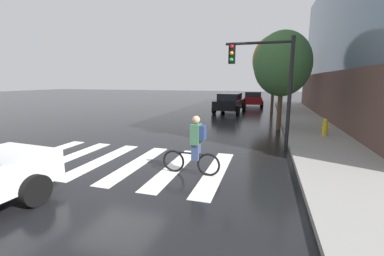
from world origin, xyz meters
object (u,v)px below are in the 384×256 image
(traffic_light_near, at_px, (267,74))
(street_tree_mid, at_px, (275,60))
(sedan_mid, at_px, (230,102))
(cyclist, at_px, (195,146))
(sedan_far, at_px, (253,99))
(street_tree_near, at_px, (282,64))
(fire_hydrant, at_px, (325,127))

(traffic_light_near, bearing_deg, street_tree_mid, 87.91)
(sedan_mid, bearing_deg, traffic_light_near, -75.36)
(cyclist, bearing_deg, sedan_far, 88.90)
(street_tree_mid, bearing_deg, traffic_light_near, -92.09)
(cyclist, bearing_deg, street_tree_near, 71.65)
(cyclist, relative_size, fire_hydrant, 2.19)
(sedan_far, distance_m, traffic_light_near, 17.63)
(sedan_mid, xyz_separation_m, street_tree_mid, (3.43, 1.25, 3.48))
(sedan_mid, xyz_separation_m, cyclist, (1.15, -14.77, 0.02))
(sedan_far, relative_size, cyclist, 2.62)
(sedan_far, xyz_separation_m, street_tree_mid, (1.88, -4.82, 3.53))
(fire_hydrant, relative_size, street_tree_mid, 0.12)
(sedan_far, relative_size, street_tree_mid, 0.70)
(traffic_light_near, xyz_separation_m, street_tree_mid, (0.46, 12.63, 1.45))
(street_tree_near, relative_size, street_tree_mid, 0.81)
(fire_hydrant, xyz_separation_m, street_tree_mid, (-2.20, 9.97, 3.78))
(sedan_far, distance_m, street_tree_mid, 6.26)
(sedan_far, distance_m, cyclist, 20.84)
(sedan_mid, relative_size, street_tree_near, 0.92)
(fire_hydrant, height_order, street_tree_mid, street_tree_mid)
(traffic_light_near, relative_size, fire_hydrant, 5.38)
(sedan_mid, distance_m, cyclist, 14.82)
(street_tree_near, bearing_deg, cyclist, -108.35)
(sedan_mid, height_order, traffic_light_near, traffic_light_near)
(cyclist, xyz_separation_m, fire_hydrant, (4.48, 6.05, -0.31))
(fire_hydrant, bearing_deg, street_tree_near, 141.59)
(sedan_mid, distance_m, fire_hydrant, 10.39)
(street_tree_near, bearing_deg, street_tree_mid, 91.64)
(sedan_mid, xyz_separation_m, traffic_light_near, (2.97, -11.38, 2.04))
(fire_hydrant, bearing_deg, cyclist, -126.54)
(sedan_mid, distance_m, sedan_far, 6.26)
(sedan_far, height_order, fire_hydrant, sedan_far)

